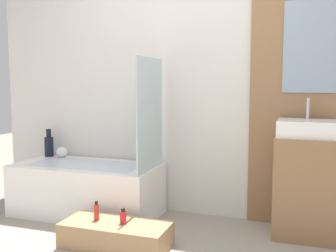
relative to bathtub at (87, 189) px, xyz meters
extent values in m
cube|color=silver|center=(0.94, 0.38, 1.05)|extent=(4.20, 0.06, 2.60)
cube|color=#8E6642|center=(1.96, 0.33, 1.05)|extent=(0.98, 0.03, 2.60)
cube|color=#8C9EB2|center=(1.96, 0.31, 1.31)|extent=(0.43, 0.01, 0.77)
cube|color=white|center=(0.00, 0.00, 0.00)|extent=(1.37, 0.67, 0.49)
cube|color=silver|center=(0.00, 0.00, 0.24)|extent=(1.07, 0.47, 0.01)
cube|color=silver|center=(0.66, -0.02, 0.73)|extent=(0.01, 0.59, 0.99)
cube|color=#A87F56|center=(0.60, -0.60, -0.15)|extent=(0.83, 0.37, 0.19)
cube|color=#8E6642|center=(1.96, 0.10, 0.17)|extent=(0.49, 0.43, 0.82)
cube|color=white|center=(1.96, 0.10, 0.65)|extent=(0.46, 0.36, 0.14)
cylinder|color=silver|center=(1.96, 0.20, 0.80)|extent=(0.02, 0.02, 0.17)
cylinder|color=black|center=(-0.59, 0.24, 0.34)|extent=(0.09, 0.09, 0.20)
cylinder|color=black|center=(-0.59, 0.24, 0.49)|extent=(0.05, 0.05, 0.09)
sphere|color=white|center=(-0.43, 0.23, 0.30)|extent=(0.11, 0.11, 0.11)
cylinder|color=red|center=(0.44, -0.60, 0.01)|extent=(0.04, 0.04, 0.13)
cylinder|color=black|center=(0.44, -0.60, 0.08)|extent=(0.02, 0.02, 0.03)
cylinder|color=red|center=(0.66, -0.60, -0.01)|extent=(0.05, 0.05, 0.10)
cylinder|color=black|center=(0.66, -0.60, 0.05)|extent=(0.03, 0.03, 0.02)
camera|label=1|loc=(1.92, -3.21, 1.01)|focal=42.00mm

